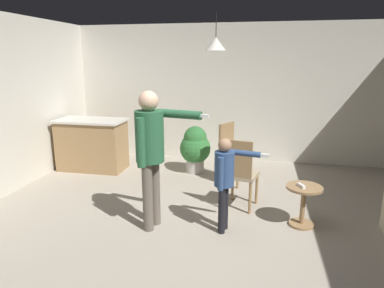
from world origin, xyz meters
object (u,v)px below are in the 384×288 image
at_px(person_child, 225,175).
at_px(dining_chair_by_counter, 240,171).
at_px(kitchen_counter, 92,144).
at_px(spare_remote_on_table, 301,186).
at_px(side_table_by_couch, 303,201).
at_px(potted_plant_corner, 195,147).
at_px(person_adult, 151,146).
at_px(dining_chair_near_wall, 232,151).

distance_m(person_child, dining_chair_by_counter, 0.71).
bearing_deg(person_child, kitchen_counter, -114.08).
distance_m(dining_chair_by_counter, spare_remote_on_table, 0.85).
relative_size(kitchen_counter, side_table_by_couch, 2.42).
xyz_separation_m(dining_chair_by_counter, potted_plant_corner, (-0.90, 1.42, -0.07)).
relative_size(kitchen_counter, person_adult, 0.75).
relative_size(side_table_by_couch, spare_remote_on_table, 4.00).
bearing_deg(potted_plant_corner, person_adult, -92.89).
relative_size(side_table_by_couch, person_adult, 0.31).
height_order(dining_chair_by_counter, spare_remote_on_table, dining_chair_by_counter).
height_order(side_table_by_couch, dining_chair_by_counter, dining_chair_by_counter).
bearing_deg(person_adult, dining_chair_near_wall, 167.78).
xyz_separation_m(kitchen_counter, dining_chair_by_counter, (2.82, -1.21, 0.07)).
distance_m(person_adult, dining_chair_by_counter, 1.35).
xyz_separation_m(side_table_by_couch, person_adult, (-1.81, -0.41, 0.72)).
relative_size(kitchen_counter, potted_plant_corner, 1.47).
xyz_separation_m(kitchen_counter, spare_remote_on_table, (3.58, -1.59, 0.06)).
bearing_deg(spare_remote_on_table, dining_chair_near_wall, 124.32).
bearing_deg(potted_plant_corner, dining_chair_near_wall, -29.09).
xyz_separation_m(side_table_by_couch, dining_chair_by_counter, (-0.80, 0.35, 0.22)).
distance_m(person_child, potted_plant_corner, 2.24).
bearing_deg(person_child, side_table_by_couch, 120.41).
height_order(kitchen_counter, person_adult, person_adult).
xyz_separation_m(kitchen_counter, dining_chair_near_wall, (2.61, -0.18, 0.07)).
relative_size(dining_chair_by_counter, dining_chair_near_wall, 1.00).
bearing_deg(spare_remote_on_table, kitchen_counter, 156.01).
xyz_separation_m(person_child, dining_chair_by_counter, (0.14, 0.68, -0.17)).
distance_m(kitchen_counter, dining_chair_by_counter, 3.07).
xyz_separation_m(person_adult, potted_plant_corner, (0.11, 2.17, -0.57)).
height_order(side_table_by_couch, potted_plant_corner, potted_plant_corner).
xyz_separation_m(person_child, potted_plant_corner, (-0.76, 2.10, -0.25)).
bearing_deg(dining_chair_near_wall, spare_remote_on_table, 64.21).
relative_size(person_adult, potted_plant_corner, 1.97).
height_order(dining_chair_by_counter, potted_plant_corner, dining_chair_by_counter).
relative_size(kitchen_counter, spare_remote_on_table, 9.69).
height_order(dining_chair_near_wall, potted_plant_corner, dining_chair_near_wall).
bearing_deg(spare_remote_on_table, side_table_by_couch, 37.27).
height_order(kitchen_counter, potted_plant_corner, kitchen_counter).
distance_m(person_adult, dining_chair_near_wall, 2.02).
height_order(person_child, potted_plant_corner, person_child).
bearing_deg(dining_chair_near_wall, dining_chair_by_counter, 41.10).
xyz_separation_m(kitchen_counter, potted_plant_corner, (1.92, 0.21, -0.01)).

